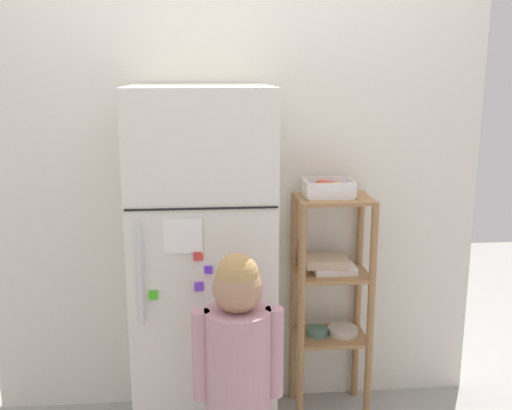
# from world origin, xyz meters

# --- Properties ---
(kitchen_wall_back) EXTENTS (2.46, 0.03, 2.15)m
(kitchen_wall_back) POSITION_xyz_m (0.00, 0.34, 1.07)
(kitchen_wall_back) COLOR silver
(kitchen_wall_back) RESTS_ON ground
(refrigerator) EXTENTS (0.62, 0.61, 1.65)m
(refrigerator) POSITION_xyz_m (-0.17, 0.02, 0.82)
(refrigerator) COLOR silver
(refrigerator) RESTS_ON ground
(child_standing) EXTENTS (0.34, 0.25, 1.07)m
(child_standing) POSITION_xyz_m (-0.05, -0.52, 0.65)
(child_standing) COLOR #4E3D47
(child_standing) RESTS_ON ground
(pantry_shelf_unit) EXTENTS (0.37, 0.28, 1.12)m
(pantry_shelf_unit) POSITION_xyz_m (0.45, 0.17, 0.65)
(pantry_shelf_unit) COLOR #9E7247
(pantry_shelf_unit) RESTS_ON ground
(fruit_bin) EXTENTS (0.23, 0.17, 0.09)m
(fruit_bin) POSITION_xyz_m (0.43, 0.18, 1.16)
(fruit_bin) COLOR white
(fruit_bin) RESTS_ON pantry_shelf_unit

